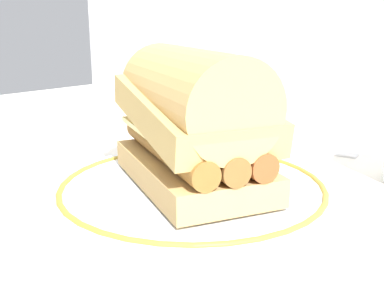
{
  "coord_description": "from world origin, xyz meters",
  "views": [
    {
      "loc": [
        0.31,
        -0.28,
        0.17
      ],
      "look_at": [
        -0.0,
        0.03,
        0.04
      ],
      "focal_mm": 44.04,
      "sensor_mm": 36.0,
      "label": 1
    }
  ],
  "objects": [
    {
      "name": "ground_plane",
      "position": [
        0.0,
        0.0,
        0.0
      ],
      "size": [
        1.5,
        1.5,
        0.0
      ],
      "primitive_type": "plane",
      "color": "white"
    },
    {
      "name": "sausage_sandwich",
      "position": [
        -0.0,
        0.03,
        0.08
      ],
      "size": [
        0.21,
        0.17,
        0.13
      ],
      "rotation": [
        0.0,
        0.0,
        -0.39
      ],
      "color": "tan",
      "rests_on": "plate"
    },
    {
      "name": "butter_knife",
      "position": [
        -0.03,
        0.26,
        0.0
      ],
      "size": [
        0.15,
        0.05,
        0.01
      ],
      "color": "silver",
      "rests_on": "ground_plane"
    },
    {
      "name": "plate",
      "position": [
        -0.0,
        0.03,
        0.01
      ],
      "size": [
        0.28,
        0.28,
        0.01
      ],
      "color": "white",
      "rests_on": "ground_plane"
    }
  ]
}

